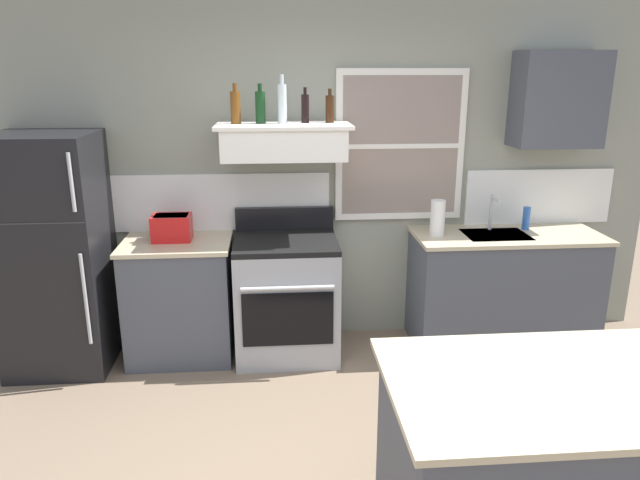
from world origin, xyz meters
TOP-DOWN VIEW (x-y plane):
  - back_wall at (0.03, 2.23)m, footprint 5.40×0.11m
  - refrigerator at (-1.90, 1.84)m, footprint 0.70×0.72m
  - counter_left_of_stove at (-1.05, 1.90)m, footprint 0.79×0.63m
  - toaster at (-1.08, 1.92)m, footprint 0.30×0.20m
  - stove_range at (-0.25, 1.86)m, footprint 0.76×0.69m
  - range_hood_shelf at (-0.25, 1.96)m, footprint 0.96×0.52m
  - bottle_amber_wine at (-0.59, 1.99)m, footprint 0.07×0.07m
  - bottle_dark_green_wine at (-0.41, 2.00)m, footprint 0.07×0.07m
  - bottle_clear_tall at (-0.26, 1.99)m, footprint 0.06×0.06m
  - bottle_balsamic_dark at (-0.09, 2.02)m, footprint 0.06×0.06m
  - bottle_brown_stout at (0.09, 2.01)m, footprint 0.06×0.06m
  - counter_right_with_sink at (1.45, 1.90)m, footprint 1.43×0.63m
  - sink_faucet at (1.35, 2.00)m, footprint 0.03×0.17m
  - paper_towel_roll at (0.89, 1.90)m, footprint 0.11×0.11m
  - dish_soap_bottle at (1.63, 2.00)m, footprint 0.06×0.06m
  - kitchen_island at (0.80, -0.26)m, footprint 1.40×0.90m
  - upper_cabinet_right at (1.80, 2.04)m, footprint 0.64×0.32m

SIDE VIEW (x-z plane):
  - counter_left_of_stove at x=-1.05m, z-range 0.00..0.91m
  - counter_right_with_sink at x=1.45m, z-range 0.00..0.91m
  - kitchen_island at x=0.80m, z-range 0.00..0.91m
  - stove_range at x=-0.25m, z-range -0.08..1.01m
  - refrigerator at x=-1.90m, z-range 0.00..1.71m
  - dish_soap_bottle at x=1.63m, z-range 0.91..1.09m
  - toaster at x=-1.08m, z-range 0.91..1.10m
  - paper_towel_roll at x=0.89m, z-range 0.91..1.18m
  - sink_faucet at x=1.35m, z-range 0.94..1.22m
  - back_wall at x=0.03m, z-range 0.00..2.70m
  - range_hood_shelf at x=-0.25m, z-range 1.50..1.75m
  - bottle_brown_stout at x=0.09m, z-range 1.73..1.97m
  - bottle_balsamic_dark at x=-0.09m, z-range 1.73..1.98m
  - bottle_dark_green_wine at x=-0.41m, z-range 1.72..2.00m
  - bottle_amber_wine at x=-0.59m, z-range 1.72..2.00m
  - bottle_clear_tall at x=-0.26m, z-range 1.72..2.06m
  - upper_cabinet_right at x=1.80m, z-range 1.55..2.25m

